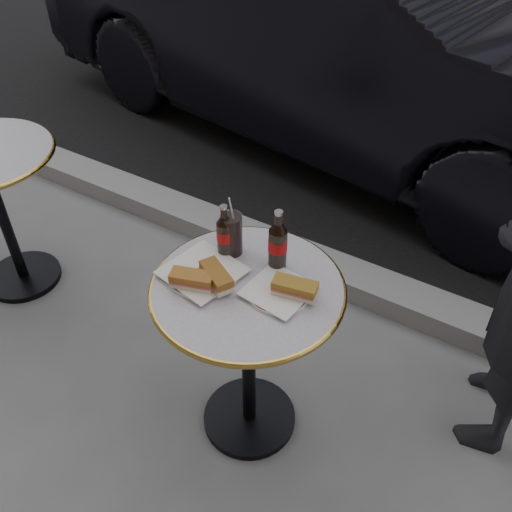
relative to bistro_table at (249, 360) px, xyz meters
The scene contains 13 objects.
ground 0.37m from the bistro_table, ahead, with size 80.00×80.00×0.00m, color slate.
curb 0.95m from the bistro_table, 90.00° to the left, with size 40.00×0.20×0.12m, color gray.
bistro_table is the anchor object (origin of this frame).
bistro_table_second 1.40m from the bistro_table, behind, with size 0.62×0.62×0.73m, color #BAB2C4, non-canonical shape.
plate_left 0.40m from the bistro_table, 168.71° to the right, with size 0.23×0.23×0.01m, color silver.
plate_right 0.38m from the bistro_table, 13.47° to the left, with size 0.20×0.20×0.01m, color white.
sandwich_left_a 0.44m from the bistro_table, 144.41° to the right, with size 0.13×0.06×0.05m, color #A7662A.
sandwich_left_b 0.41m from the bistro_table, 150.10° to the right, with size 0.13×0.06×0.05m, color brown.
sandwich_right 0.43m from the bistro_table, 13.01° to the left, with size 0.14×0.06×0.05m, color olive.
cola_bottle_left 0.50m from the bistro_table, 147.58° to the left, with size 0.06×0.06×0.20m, color black, non-canonical shape.
cola_bottle_right 0.50m from the bistro_table, 75.65° to the left, with size 0.06×0.06×0.22m, color black, non-canonical shape.
cola_glass 0.47m from the bistro_table, 139.40° to the left, with size 0.07×0.07×0.15m, color black.
parked_car 2.42m from the bistro_table, 106.24° to the left, with size 4.49×1.56×1.48m, color black.
Camera 1 is at (0.69, -1.08, 1.97)m, focal length 40.00 mm.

